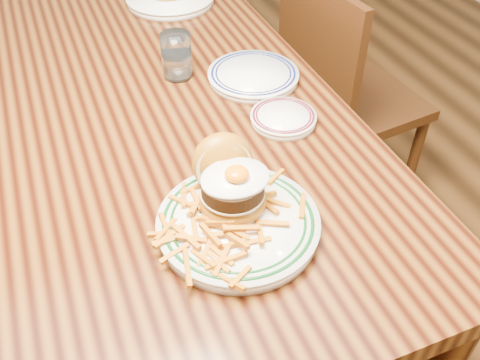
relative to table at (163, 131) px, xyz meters
name	(u,v)px	position (x,y,z in m)	size (l,w,h in m)	color
floor	(182,287)	(0.00, 0.00, -0.66)	(6.00, 6.00, 0.00)	black
table	(163,131)	(0.00, 0.00, 0.00)	(0.85, 1.60, 0.75)	black
chair_right	(340,94)	(0.68, 0.22, -0.19)	(0.46, 0.46, 0.89)	#371A0B
main_plate	(236,209)	(0.02, -0.45, 0.13)	(0.30, 0.32, 0.15)	white
side_plate	(283,118)	(0.25, -0.19, 0.10)	(0.15, 0.16, 0.02)	white
rear_plate	(253,75)	(0.25, 0.01, 0.10)	(0.24, 0.24, 0.03)	white
water_glass	(177,58)	(0.08, 0.11, 0.14)	(0.08, 0.08, 0.12)	white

